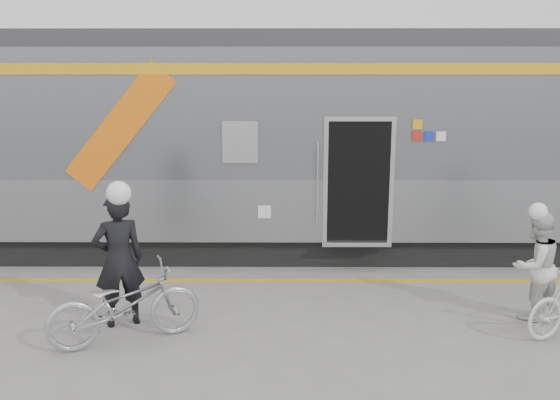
{
  "coord_description": "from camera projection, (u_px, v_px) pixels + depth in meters",
  "views": [
    {
      "loc": [
        -0.69,
        -7.18,
        3.45
      ],
      "look_at": [
        -0.73,
        1.6,
        1.5
      ],
      "focal_mm": 38.0,
      "sensor_mm": 36.0,
      "label": 1
    }
  ],
  "objects": [
    {
      "name": "train",
      "position": [
        236.0,
        143.0,
        11.41
      ],
      "size": [
        24.0,
        3.17,
        4.1
      ],
      "color": "black",
      "rests_on": "ground"
    },
    {
      "name": "ground",
      "position": [
        335.0,
        338.0,
        7.75
      ],
      "size": [
        90.0,
        90.0,
        0.0
      ],
      "primitive_type": "plane",
      "color": "slate",
      "rests_on": "ground"
    },
    {
      "name": "man",
      "position": [
        119.0,
        260.0,
        7.99
      ],
      "size": [
        0.8,
        0.68,
        1.85
      ],
      "primitive_type": "imported",
      "rotation": [
        0.0,
        0.0,
        3.56
      ],
      "color": "black",
      "rests_on": "ground"
    },
    {
      "name": "woman",
      "position": [
        535.0,
        266.0,
        8.24
      ],
      "size": [
        0.91,
        0.83,
        1.53
      ],
      "primitive_type": "imported",
      "rotation": [
        0.0,
        0.0,
        3.55
      ],
      "color": "silver",
      "rests_on": "ground"
    },
    {
      "name": "safety_strip",
      "position": [
        324.0,
        281.0,
        9.85
      ],
      "size": [
        24.0,
        0.12,
        0.01
      ],
      "primitive_type": "cube",
      "color": "gold",
      "rests_on": "ground"
    },
    {
      "name": "bicycle_left",
      "position": [
        125.0,
        305.0,
        7.55
      ],
      "size": [
        2.04,
        1.41,
        1.02
      ],
      "primitive_type": "imported",
      "rotation": [
        0.0,
        0.0,
        1.99
      ],
      "color": "#A5A7AD",
      "rests_on": "ground"
    },
    {
      "name": "helmet_man",
      "position": [
        114.0,
        181.0,
        7.76
      ],
      "size": [
        0.32,
        0.32,
        0.32
      ],
      "primitive_type": "sphere",
      "color": "white",
      "rests_on": "man"
    },
    {
      "name": "helmet_woman",
      "position": [
        541.0,
        204.0,
        8.04
      ],
      "size": [
        0.25,
        0.25,
        0.25
      ],
      "primitive_type": "sphere",
      "color": "white",
      "rests_on": "woman"
    }
  ]
}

